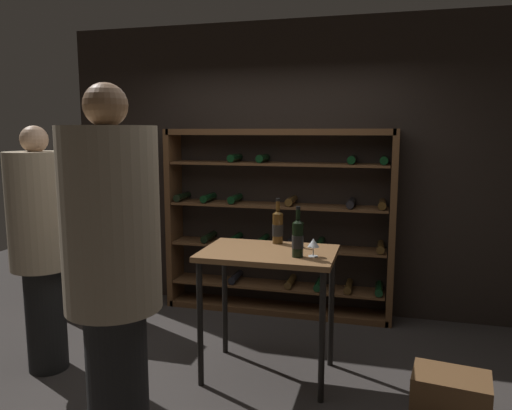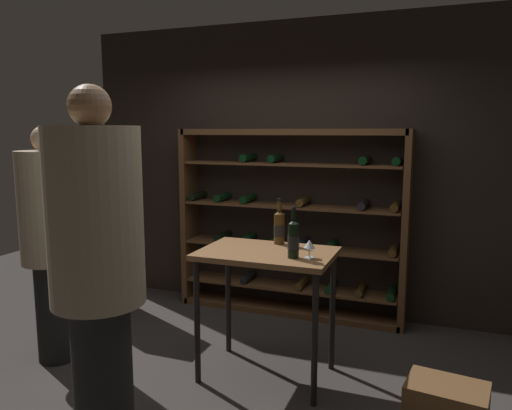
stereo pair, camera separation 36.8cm
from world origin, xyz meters
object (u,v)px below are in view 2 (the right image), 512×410
(person_host_in_suit, at_px, (97,259))
(wine_crate, at_px, (446,406))
(person_guest_khaki, at_px, (51,234))
(display_cabinet, at_px, (102,239))
(wine_bottle_amber_reserve, at_px, (293,239))
(wine_glass_stemmed_right, at_px, (309,245))
(tasting_table, at_px, (267,268))
(wine_rack, at_px, (291,224))
(wine_bottle_green_slim, at_px, (279,227))

(person_host_in_suit, relative_size, wine_crate, 4.35)
(person_guest_khaki, distance_m, display_cabinet, 1.19)
(person_guest_khaki, bearing_deg, wine_bottle_amber_reserve, 172.02)
(person_host_in_suit, bearing_deg, wine_bottle_amber_reserve, 78.15)
(wine_glass_stemmed_right, bearing_deg, tasting_table, 165.72)
(wine_rack, xyz_separation_m, person_host_in_suit, (-0.36, -2.49, 0.23))
(person_guest_khaki, bearing_deg, display_cabinet, -85.54)
(wine_rack, relative_size, tasting_table, 2.35)
(person_guest_khaki, height_order, wine_bottle_green_slim, person_guest_khaki)
(person_guest_khaki, height_order, wine_bottle_amber_reserve, person_guest_khaki)
(wine_rack, height_order, wine_crate, wine_rack)
(wine_bottle_green_slim, bearing_deg, tasting_table, -92.77)
(tasting_table, bearing_deg, display_cabinet, 160.28)
(tasting_table, bearing_deg, wine_rack, 99.18)
(person_guest_khaki, bearing_deg, wine_crate, 167.50)
(person_host_in_suit, xyz_separation_m, wine_glass_stemmed_right, (0.92, 1.08, -0.08))
(wine_rack, height_order, display_cabinet, wine_rack)
(wine_glass_stemmed_right, bearing_deg, wine_bottle_green_slim, 134.33)
(wine_bottle_amber_reserve, distance_m, wine_glass_stemmed_right, 0.12)
(wine_rack, xyz_separation_m, wine_bottle_green_slim, (0.23, -1.07, 0.18))
(person_host_in_suit, height_order, wine_crate, person_host_in_suit)
(wine_glass_stemmed_right, bearing_deg, person_host_in_suit, -130.20)
(tasting_table, relative_size, display_cabinet, 0.65)
(wine_crate, relative_size, wine_glass_stemmed_right, 3.72)
(person_host_in_suit, relative_size, wine_bottle_green_slim, 5.86)
(person_guest_khaki, bearing_deg, tasting_table, 176.95)
(wine_glass_stemmed_right, bearing_deg, wine_rack, 111.55)
(person_host_in_suit, xyz_separation_m, display_cabinet, (-1.49, 1.91, -0.40))
(person_host_in_suit, distance_m, wine_glass_stemmed_right, 1.42)
(person_host_in_suit, distance_m, wine_bottle_green_slim, 1.54)
(wine_rack, bearing_deg, wine_crate, -46.26)
(wine_bottle_amber_reserve, bearing_deg, display_cabinet, 159.48)
(person_host_in_suit, distance_m, display_cabinet, 2.46)
(wine_rack, bearing_deg, person_guest_khaki, -131.50)
(wine_crate, xyz_separation_m, wine_glass_stemmed_right, (-0.93, 0.15, 0.92))
(person_guest_khaki, height_order, display_cabinet, person_guest_khaki)
(tasting_table, bearing_deg, person_host_in_suit, -116.11)
(wine_glass_stemmed_right, bearing_deg, person_guest_khaki, -172.70)
(tasting_table, relative_size, person_guest_khaki, 0.52)
(person_guest_khaki, height_order, wine_glass_stemmed_right, person_guest_khaki)
(person_guest_khaki, xyz_separation_m, wine_bottle_green_slim, (1.70, 0.60, 0.06))
(wine_bottle_amber_reserve, bearing_deg, wine_bottle_green_slim, 121.17)
(wine_bottle_green_slim, height_order, wine_glass_stemmed_right, wine_bottle_green_slim)
(wine_rack, bearing_deg, person_host_in_suit, -98.25)
(person_guest_khaki, height_order, person_host_in_suit, person_host_in_suit)
(wine_rack, relative_size, wine_bottle_green_slim, 6.46)
(display_cabinet, bearing_deg, person_host_in_suit, -52.06)
(person_guest_khaki, distance_m, wine_glass_stemmed_right, 2.05)
(person_guest_khaki, relative_size, wine_bottle_amber_reserve, 5.26)
(wine_crate, relative_size, wine_bottle_green_slim, 1.35)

